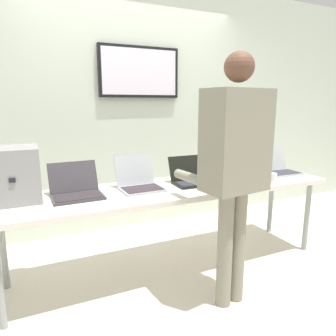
# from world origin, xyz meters

# --- Properties ---
(ground) EXTENTS (8.00, 8.00, 0.04)m
(ground) POSITION_xyz_m (0.00, 0.00, -0.02)
(ground) COLOR beige
(back_wall) EXTENTS (8.00, 0.11, 2.79)m
(back_wall) POSITION_xyz_m (0.00, 1.13, 1.41)
(back_wall) COLOR beige
(back_wall) RESTS_ON ground
(workbench) EXTENTS (2.89, 0.70, 0.74)m
(workbench) POSITION_xyz_m (0.00, 0.00, 0.69)
(workbench) COLOR silver
(workbench) RESTS_ON ground
(equipment_box) EXTENTS (0.36, 0.37, 0.39)m
(equipment_box) POSITION_xyz_m (-1.22, 0.13, 0.94)
(equipment_box) COLOR gray
(equipment_box) RESTS_ON workbench
(laptop_station_0) EXTENTS (0.38, 0.36, 0.25)m
(laptop_station_0) POSITION_xyz_m (-0.79, 0.06, 0.80)
(laptop_station_0) COLOR #3A373C
(laptop_station_0) RESTS_ON workbench
(laptop_station_1) EXTENTS (0.34, 0.35, 0.27)m
(laptop_station_1) POSITION_xyz_m (-0.28, 0.06, 0.80)
(laptop_station_1) COLOR #AAAFB4
(laptop_station_1) RESTS_ON workbench
(laptop_station_2) EXTENTS (0.37, 0.31, 0.23)m
(laptop_station_2) POSITION_xyz_m (0.21, 0.04, 0.80)
(laptop_station_2) COLOR black
(laptop_station_2) RESTS_ON workbench
(laptop_station_3) EXTENTS (0.37, 0.34, 0.25)m
(laptop_station_3) POSITION_xyz_m (0.70, 0.03, 0.80)
(laptop_station_3) COLOR #211F2C
(laptop_station_3) RESTS_ON workbench
(laptop_station_4) EXTENTS (0.35, 0.34, 0.25)m
(laptop_station_4) POSITION_xyz_m (1.21, 0.04, 0.80)
(laptop_station_4) COLOR #ACB0B2
(laptop_station_4) RESTS_ON workbench
(person) EXTENTS (0.49, 0.63, 1.77)m
(person) POSITION_xyz_m (0.16, -0.62, 1.07)
(person) COLOR gray
(person) RESTS_ON ground
(coffee_mug) EXTENTS (0.08, 0.08, 0.09)m
(coffee_mug) POSITION_xyz_m (0.87, -0.25, 0.79)
(coffee_mug) COLOR white
(coffee_mug) RESTS_ON workbench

